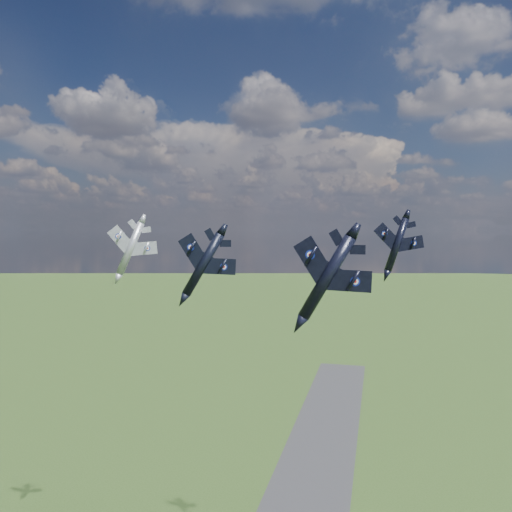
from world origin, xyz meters
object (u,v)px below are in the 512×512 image
(jet_left_silver, at_px, (130,248))
(jet_right_navy, at_px, (327,277))
(jet_lead_navy, at_px, (203,264))
(jet_high_navy, at_px, (397,245))

(jet_left_silver, bearing_deg, jet_right_navy, -62.38)
(jet_lead_navy, xyz_separation_m, jet_left_silver, (-22.87, 17.89, 1.78))
(jet_right_navy, bearing_deg, jet_left_silver, 140.91)
(jet_high_navy, relative_size, jet_left_silver, 0.90)
(jet_lead_navy, height_order, jet_left_silver, jet_left_silver)
(jet_lead_navy, relative_size, jet_high_navy, 1.09)
(jet_right_navy, bearing_deg, jet_high_navy, 78.82)
(jet_right_navy, distance_m, jet_high_navy, 43.32)
(jet_left_silver, bearing_deg, jet_high_navy, -18.14)
(jet_lead_navy, bearing_deg, jet_left_silver, 132.01)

